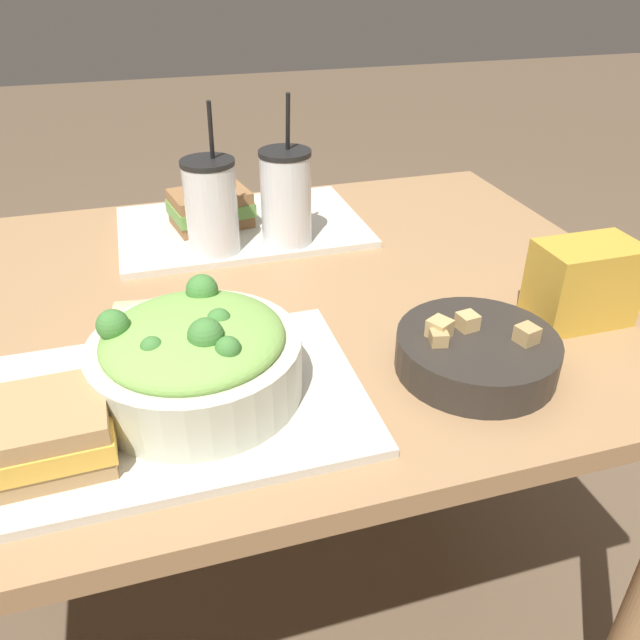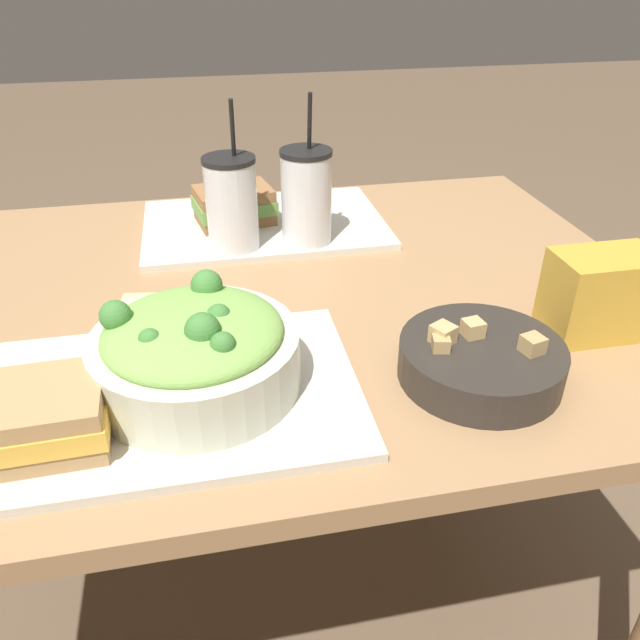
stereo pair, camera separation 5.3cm
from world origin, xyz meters
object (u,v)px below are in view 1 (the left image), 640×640
at_px(baguette_near, 172,324).
at_px(salad_bowl, 195,356).
at_px(soup_bowl, 476,351).
at_px(sandwich_near, 39,434).
at_px(drink_cup_red, 286,200).
at_px(chip_bag, 583,283).
at_px(drink_cup_dark, 212,209).
at_px(sandwich_far, 212,208).

bearing_deg(baguette_near, salad_bowl, -161.08).
xyz_separation_m(soup_bowl, sandwich_near, (-0.50, -0.03, 0.02)).
xyz_separation_m(sandwich_near, drink_cup_red, (0.36, 0.45, 0.04)).
distance_m(sandwich_near, baguette_near, 0.22).
bearing_deg(drink_cup_red, baguette_near, -128.18).
height_order(soup_bowl, chip_bag, chip_bag).
height_order(soup_bowl, drink_cup_dark, drink_cup_dark).
height_order(soup_bowl, drink_cup_red, drink_cup_red).
height_order(salad_bowl, drink_cup_red, drink_cup_red).
relative_size(soup_bowl, sandwich_far, 1.29).
bearing_deg(salad_bowl, drink_cup_red, 62.33).
bearing_deg(drink_cup_dark, baguette_near, -108.54).
bearing_deg(chip_bag, salad_bowl, -176.47).
relative_size(drink_cup_dark, chip_bag, 1.80).
distance_m(salad_bowl, chip_bag, 0.53).
xyz_separation_m(sandwich_near, drink_cup_dark, (0.24, 0.45, 0.04)).
xyz_separation_m(salad_bowl, drink_cup_red, (0.20, 0.38, 0.03)).
bearing_deg(sandwich_far, soup_bowl, -75.11).
bearing_deg(salad_bowl, sandwich_far, 80.06).
distance_m(baguette_near, drink_cup_red, 0.36).
bearing_deg(drink_cup_dark, salad_bowl, -101.03).
distance_m(salad_bowl, sandwich_near, 0.18).
bearing_deg(soup_bowl, drink_cup_red, 108.23).
distance_m(soup_bowl, drink_cup_dark, 0.50).
relative_size(salad_bowl, drink_cup_red, 0.96).
distance_m(drink_cup_dark, chip_bag, 0.58).
xyz_separation_m(soup_bowl, drink_cup_dark, (-0.26, 0.42, 0.06)).
bearing_deg(soup_bowl, sandwich_far, 115.43).
bearing_deg(salad_bowl, chip_bag, 3.33).
relative_size(drink_cup_dark, drink_cup_red, 0.98).
height_order(soup_bowl, sandwich_far, sandwich_far).
relative_size(salad_bowl, drink_cup_dark, 0.98).
height_order(salad_bowl, chip_bag, salad_bowl).
relative_size(sandwich_near, sandwich_far, 0.94).
relative_size(salad_bowl, baguette_near, 1.75).
xyz_separation_m(sandwich_far, drink_cup_red, (0.11, -0.11, 0.04)).
xyz_separation_m(soup_bowl, sandwich_far, (-0.25, 0.53, 0.02)).
xyz_separation_m(baguette_near, chip_bag, (0.55, -0.07, 0.01)).
bearing_deg(baguette_near, soup_bowl, -102.90).
xyz_separation_m(baguette_near, drink_cup_dark, (0.09, 0.28, 0.04)).
bearing_deg(sandwich_far, chip_bag, -56.39).
bearing_deg(drink_cup_red, sandwich_near, -129.02).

